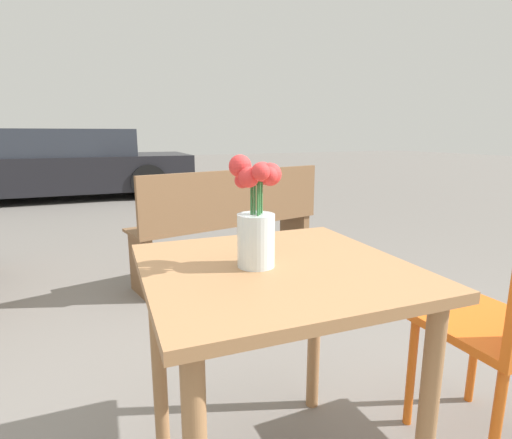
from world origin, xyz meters
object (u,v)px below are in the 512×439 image
object	(u,v)px
table_front	(275,307)
flower_vase	(256,220)
parked_car	(66,165)
bench_near	(231,221)

from	to	relation	value
table_front	flower_vase	xyz separation A→B (m)	(-0.05, 0.01, 0.26)
table_front	parked_car	xyz separation A→B (m)	(-0.55, 6.85, -0.04)
flower_vase	parked_car	bearing A→B (deg)	94.17
bench_near	parked_car	bearing A→B (deg)	102.68
table_front	bench_near	xyz separation A→B (m)	(0.58, 1.82, -0.16)
flower_vase	bench_near	distance (m)	1.96
parked_car	flower_vase	bearing A→B (deg)	-85.83
table_front	bench_near	distance (m)	1.92
table_front	flower_vase	world-z (taller)	flower_vase
parked_car	bench_near	bearing A→B (deg)	-77.32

